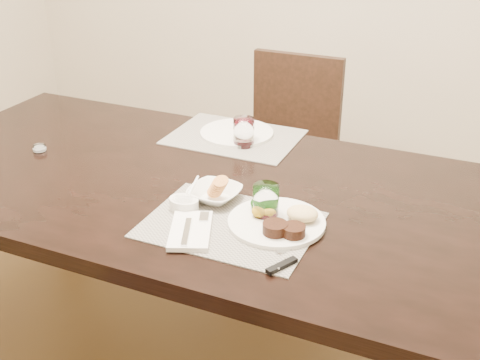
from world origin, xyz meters
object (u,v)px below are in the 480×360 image
at_px(dinner_plate, 281,221).
at_px(chair_far, 288,144).
at_px(cracker_bowl, 215,193).
at_px(wine_glass_near, 266,203).
at_px(far_plate, 237,133).
at_px(steak_knife, 285,260).

bearing_deg(dinner_plate, chair_far, 132.04).
height_order(dinner_plate, cracker_bowl, cracker_bowl).
bearing_deg(cracker_bowl, wine_glass_near, -12.29).
relative_size(chair_far, cracker_bowl, 5.59).
height_order(chair_far, far_plate, chair_far).
xyz_separation_m(wine_glass_near, far_plate, (-0.32, 0.52, -0.04)).
bearing_deg(dinner_plate, cracker_bowl, -171.53).
xyz_separation_m(steak_knife, cracker_bowl, (-0.30, 0.22, 0.02)).
relative_size(chair_far, dinner_plate, 3.37).
bearing_deg(chair_far, steak_knife, -70.82).
height_order(chair_far, wine_glass_near, chair_far).
relative_size(cracker_bowl, far_plate, 0.60).
distance_m(chair_far, cracker_bowl, 1.07).
relative_size(chair_far, far_plate, 3.34).
height_order(dinner_plate, wine_glass_near, wine_glass_near).
bearing_deg(cracker_bowl, dinner_plate, -15.18).
bearing_deg(steak_knife, cracker_bowl, 171.28).
bearing_deg(far_plate, wine_glass_near, -58.34).
distance_m(dinner_plate, steak_knife, 0.18).
distance_m(cracker_bowl, wine_glass_near, 0.18).
relative_size(steak_knife, cracker_bowl, 1.30).
height_order(cracker_bowl, far_plate, cracker_bowl).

